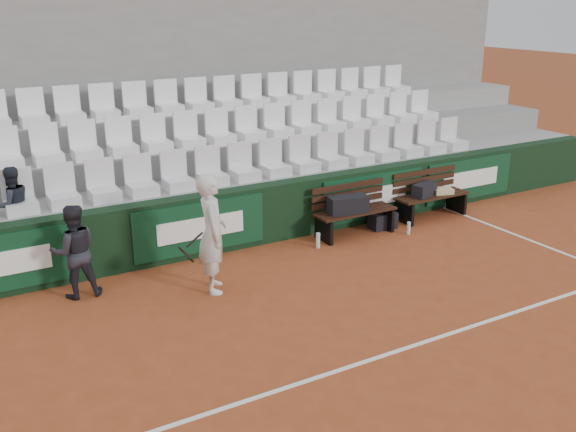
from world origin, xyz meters
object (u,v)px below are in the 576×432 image
object	(u,v)px
bench_right	(431,206)
water_bottle_near	(318,240)
sports_bag_ground	(383,220)
spectator_c	(8,175)
sports_bag_right	(424,190)
bench_left	(355,223)
sports_bag_left	(348,204)
tennis_player	(212,233)
ball_kid	(74,251)
water_bottle_far	(409,228)

from	to	relation	value
bench_right	water_bottle_near	bearing A→B (deg)	-174.31
sports_bag_ground	spectator_c	distance (m)	6.24
sports_bag_right	spectator_c	distance (m)	7.11
bench_left	sports_bag_left	size ratio (longest dim) A/B	2.18
tennis_player	ball_kid	world-z (taller)	tennis_player
bench_right	sports_bag_right	distance (m)	0.39
water_bottle_near	ball_kid	world-z (taller)	ball_kid
bench_right	sports_bag_left	size ratio (longest dim) A/B	2.18
water_bottle_near	spectator_c	bearing A→B (deg)	164.67
bench_left	tennis_player	size ratio (longest dim) A/B	0.88
sports_bag_right	tennis_player	size ratio (longest dim) A/B	0.30
sports_bag_left	sports_bag_ground	distance (m)	0.94
water_bottle_far	spectator_c	xyz separation A→B (m)	(-6.19, 1.47, 1.45)
water_bottle_near	tennis_player	world-z (taller)	tennis_player
sports_bag_ground	ball_kid	world-z (taller)	ball_kid
sports_bag_left	ball_kid	bearing A→B (deg)	-179.28
sports_bag_left	sports_bag_right	bearing A→B (deg)	3.06
sports_bag_right	sports_bag_ground	bearing A→B (deg)	-177.50
sports_bag_ground	tennis_player	distance (m)	3.85
sports_bag_ground	water_bottle_near	world-z (taller)	sports_bag_ground
bench_right	water_bottle_far	bearing A→B (deg)	-151.89
bench_left	water_bottle_near	bearing A→B (deg)	-167.12
sports_bag_left	water_bottle_far	world-z (taller)	sports_bag_left
water_bottle_far	ball_kid	bearing A→B (deg)	176.23
bench_left	bench_right	distance (m)	1.81
bench_right	water_bottle_near	size ratio (longest dim) A/B	5.76
bench_right	ball_kid	distance (m)	6.60
bench_right	water_bottle_near	xyz separation A→B (m)	(-2.71, -0.27, -0.09)
sports_bag_left	sports_bag_ground	world-z (taller)	sports_bag_left
sports_bag_left	sports_bag_right	size ratio (longest dim) A/B	1.33
spectator_c	bench_right	bearing A→B (deg)	157.61
water_bottle_far	ball_kid	distance (m)	5.65
bench_right	sports_bag_ground	distance (m)	1.17
sports_bag_left	water_bottle_near	world-z (taller)	sports_bag_left
water_bottle_near	sports_bag_left	bearing A→B (deg)	14.09
bench_left	bench_right	size ratio (longest dim) A/B	1.00
sports_bag_ground	spectator_c	bearing A→B (deg)	170.62
sports_bag_left	water_bottle_far	bearing A→B (deg)	-22.69
ball_kid	sports_bag_right	bearing A→B (deg)	-174.33
water_bottle_near	sports_bag_ground	bearing A→B (deg)	8.61
bench_right	spectator_c	bearing A→B (deg)	172.42
tennis_player	bench_left	bearing A→B (deg)	15.36
sports_bag_ground	tennis_player	bearing A→B (deg)	-166.80
bench_left	spectator_c	xyz separation A→B (m)	(-5.36, 1.02, 1.34)
sports_bag_right	ball_kid	bearing A→B (deg)	-178.62
spectator_c	sports_bag_ground	bearing A→B (deg)	155.80
bench_right	water_bottle_far	xyz separation A→B (m)	(-0.97, -0.52, -0.11)
bench_left	spectator_c	world-z (taller)	spectator_c
bench_left	sports_bag_right	distance (m)	1.66
bench_right	tennis_player	size ratio (longest dim) A/B	0.88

